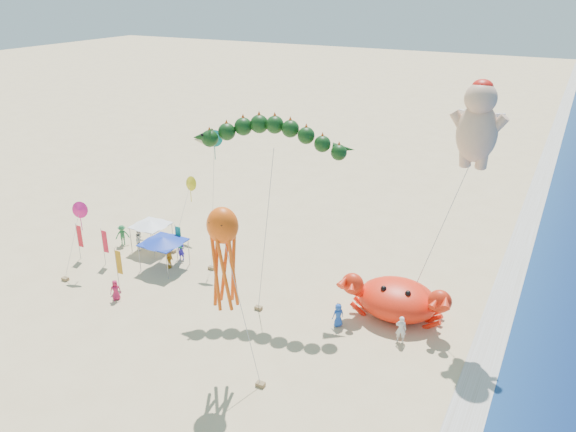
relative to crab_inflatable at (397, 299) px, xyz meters
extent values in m
plane|color=#D1B784|center=(-5.71, -3.28, -1.42)|extent=(320.00, 320.00, 0.00)
plane|color=silver|center=(6.29, -3.28, -1.41)|extent=(320.00, 320.00, 0.00)
ellipsoid|color=#FF250D|center=(0.00, 0.11, -0.12)|extent=(5.78, 4.93, 2.59)
sphere|color=red|center=(-2.90, -0.97, 1.03)|extent=(1.54, 1.54, 1.54)
sphere|color=black|center=(-0.82, -0.79, 1.03)|extent=(0.40, 0.40, 0.40)
sphere|color=red|center=(2.90, -0.97, 1.03)|extent=(1.54, 1.54, 1.54)
sphere|color=black|center=(0.82, -0.79, 1.03)|extent=(0.40, 0.40, 0.40)
cone|color=black|center=(-13.70, -1.06, 10.30)|extent=(1.44, 1.06, 1.17)
cylinder|color=#B2B2B2|center=(-8.86, -2.34, 4.23)|extent=(0.10, 2.61, 11.00)
cube|color=olive|center=(-8.83, -3.63, -1.29)|extent=(0.50, 0.35, 0.25)
ellipsoid|color=#DBA986|center=(3.46, 1.97, 11.50)|extent=(2.46, 2.03, 3.62)
sphere|color=#DBA986|center=(3.46, 1.74, 13.61)|extent=(1.89, 1.89, 1.89)
ellipsoid|color=red|center=(3.46, 1.86, 14.28)|extent=(1.23, 1.23, 0.86)
cylinder|color=#B2B2B2|center=(1.92, 1.41, 4.39)|extent=(3.13, 1.16, 11.33)
cube|color=olive|center=(0.38, 0.86, -1.29)|extent=(0.50, 0.35, 0.25)
ellipsoid|color=#F5540C|center=(-7.07, -10.05, 7.93)|extent=(1.78, 1.60, 2.04)
cylinder|color=#B2B2B2|center=(-5.85, -10.31, 3.04)|extent=(2.49, 0.57, 8.62)
cube|color=olive|center=(-4.63, -10.57, -1.29)|extent=(0.50, 0.35, 0.25)
cylinder|color=gray|center=(-20.05, -3.05, -0.32)|extent=(0.06, 0.06, 2.20)
cylinder|color=gray|center=(-17.30, -3.05, -0.32)|extent=(0.06, 0.06, 2.20)
cylinder|color=gray|center=(-20.05, -0.29, -0.32)|extent=(0.06, 0.06, 2.20)
cylinder|color=gray|center=(-17.30, -0.29, -0.32)|extent=(0.06, 0.06, 2.20)
cube|color=#132EA8|center=(-18.67, -1.67, 0.82)|extent=(3.00, 3.00, 0.08)
cone|color=#132EA8|center=(-18.67, -1.67, 1.06)|extent=(3.30, 3.30, 0.45)
cylinder|color=gray|center=(-23.03, -0.74, -0.32)|extent=(0.06, 0.06, 2.20)
cylinder|color=gray|center=(-20.55, -0.74, -0.32)|extent=(0.06, 0.06, 2.20)
cylinder|color=gray|center=(-23.03, 1.73, -0.32)|extent=(0.06, 0.06, 2.20)
cylinder|color=gray|center=(-20.55, 1.73, -0.32)|extent=(0.06, 0.06, 2.20)
cube|color=silver|center=(-21.79, 0.50, 0.82)|extent=(2.72, 2.72, 0.08)
cone|color=silver|center=(-21.79, 0.50, 1.06)|extent=(2.99, 2.99, 0.45)
cylinder|color=gray|center=(-19.86, -5.70, 0.18)|extent=(0.05, 0.05, 3.20)
cube|color=#C08216|center=(-19.58, -5.70, 0.68)|extent=(0.50, 0.04, 1.90)
cylinder|color=gray|center=(-23.37, -3.52, 0.18)|extent=(0.05, 0.05, 3.20)
cube|color=red|center=(-23.09, -3.52, 0.68)|extent=(0.50, 0.04, 1.90)
cylinder|color=gray|center=(-25.96, -3.70, 0.18)|extent=(0.05, 0.05, 3.20)
cube|color=red|center=(-25.68, -3.70, 0.68)|extent=(0.50, 0.04, 1.90)
cylinder|color=gray|center=(-18.65, -0.14, 0.18)|extent=(0.05, 0.05, 3.20)
cube|color=#19965F|center=(-18.37, -0.14, 0.68)|extent=(0.50, 0.04, 1.90)
imported|color=#27763E|center=(-24.69, -0.01, -0.50)|extent=(1.32, 1.31, 1.83)
imported|color=#B91D4B|center=(-18.66, -7.23, -0.64)|extent=(0.90, 0.86, 1.55)
imported|color=silver|center=(1.14, -2.69, -0.48)|extent=(0.76, 0.59, 1.86)
imported|color=#2D20BB|center=(-18.35, 0.04, -0.56)|extent=(0.68, 0.49, 1.72)
imported|color=silver|center=(-22.74, 0.01, -0.50)|extent=(1.05, 1.12, 1.84)
imported|color=gold|center=(-18.42, -1.52, -0.50)|extent=(1.15, 0.74, 1.83)
imported|color=blue|center=(-3.09, -2.90, -0.58)|extent=(0.94, 0.97, 1.68)
cone|color=yellow|center=(-20.43, 4.49, 3.53)|extent=(1.30, 0.51, 1.32)
cylinder|color=#B2B2B2|center=(-20.18, 2.99, 1.08)|extent=(0.54, 3.04, 4.72)
cube|color=olive|center=(-19.93, 1.49, -1.29)|extent=(0.50, 0.35, 0.25)
cone|color=#0B7B70|center=(-15.99, 2.22, 8.69)|extent=(1.30, 0.51, 1.32)
cylinder|color=#B2B2B2|center=(-15.74, 0.72, 3.66)|extent=(0.55, 3.04, 9.87)
cube|color=olive|center=(-15.49, -0.78, -1.29)|extent=(0.50, 0.35, 0.25)
cone|color=#F21A83|center=(-23.81, -4.94, 3.80)|extent=(1.30, 0.51, 1.32)
cylinder|color=#B2B2B2|center=(-23.56, -6.44, 1.22)|extent=(0.55, 3.04, 4.99)
cube|color=olive|center=(-23.31, -7.94, -1.29)|extent=(0.50, 0.35, 0.25)
camera|label=1|loc=(8.70, -32.68, 19.99)|focal=35.00mm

